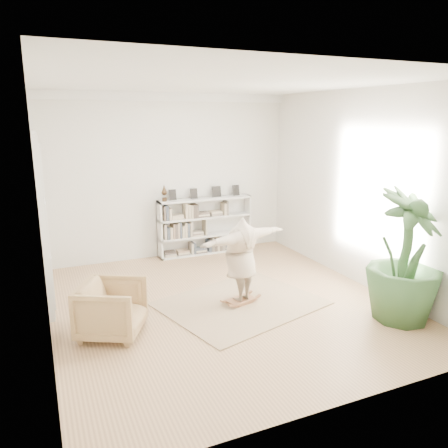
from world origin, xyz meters
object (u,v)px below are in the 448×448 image
person (241,257)px  houseplant (406,257)px  armchair (112,309)px  bookshelf (205,226)px  rocker_board (241,300)px

person → houseplant: (2.04, -1.51, 0.19)m
armchair → person: bearing=-55.9°
bookshelf → rocker_board: bearing=-99.4°
person → houseplant: houseplant is taller
armchair → person: person is taller
person → houseplant: bearing=127.9°
bookshelf → rocker_board: 3.04m
bookshelf → armchair: bearing=-130.0°
armchair → person: size_ratio=0.50×
bookshelf → houseplant: 4.73m
rocker_board → person: 0.77m
bookshelf → houseplant: size_ratio=1.07×
armchair → rocker_board: bearing=-55.9°
houseplant → rocker_board: bearing=143.6°
bookshelf → person: bearing=-99.4°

